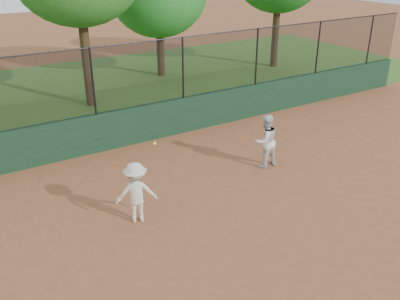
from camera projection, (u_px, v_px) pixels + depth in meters
ground at (222, 247)px, 9.39m from camera, size 80.00×80.00×0.00m
back_wall at (114, 130)px, 13.78m from camera, size 26.00×0.20×1.20m
grass_strip at (61, 97)px, 18.66m from camera, size 36.00×12.00×0.01m
player_second at (265, 141)px, 12.53m from camera, size 0.77×0.60×1.56m
player_main at (136, 192)px, 10.01m from camera, size 1.07×0.82×1.97m
fence_assembly at (108, 78)px, 13.08m from camera, size 26.00×0.06×2.00m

